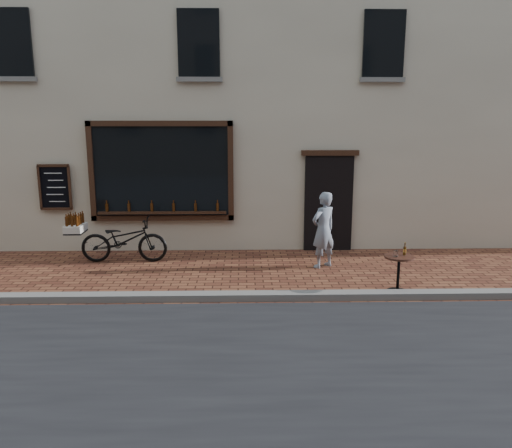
{
  "coord_description": "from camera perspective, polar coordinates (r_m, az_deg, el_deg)",
  "views": [
    {
      "loc": [
        -0.04,
        -7.82,
        2.99
      ],
      "look_at": [
        0.18,
        1.2,
        1.1
      ],
      "focal_mm": 35.0,
      "sensor_mm": 36.0,
      "label": 1
    }
  ],
  "objects": [
    {
      "name": "shop_building",
      "position": [
        14.46,
        -1.28,
        19.82
      ],
      "size": [
        28.0,
        6.2,
        10.0
      ],
      "color": "beige",
      "rests_on": "ground"
    },
    {
      "name": "ground",
      "position": [
        8.37,
        -1.03,
        -9.1
      ],
      "size": [
        90.0,
        90.0,
        0.0
      ],
      "primitive_type": "plane",
      "color": "#51271A",
      "rests_on": "ground"
    },
    {
      "name": "kerb",
      "position": [
        8.54,
        -1.04,
        -8.24
      ],
      "size": [
        90.0,
        0.25,
        0.12
      ],
      "primitive_type": "cube",
      "color": "slate",
      "rests_on": "ground"
    },
    {
      "name": "pedestrian",
      "position": [
        10.28,
        7.7,
        -0.67
      ],
      "size": [
        0.68,
        0.63,
        1.57
      ],
      "primitive_type": "imported",
      "rotation": [
        0.0,
        0.0,
        3.73
      ],
      "color": "gray",
      "rests_on": "ground"
    },
    {
      "name": "bistro_table",
      "position": [
        9.1,
        16.01,
        -4.68
      ],
      "size": [
        0.52,
        0.52,
        0.89
      ],
      "color": "black",
      "rests_on": "ground"
    },
    {
      "name": "cargo_bicycle",
      "position": [
        11.0,
        -15.03,
        -1.73
      ],
      "size": [
        2.1,
        0.64,
        1.02
      ],
      "rotation": [
        0.0,
        0.0,
        1.57
      ],
      "color": "black",
      "rests_on": "ground"
    }
  ]
}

